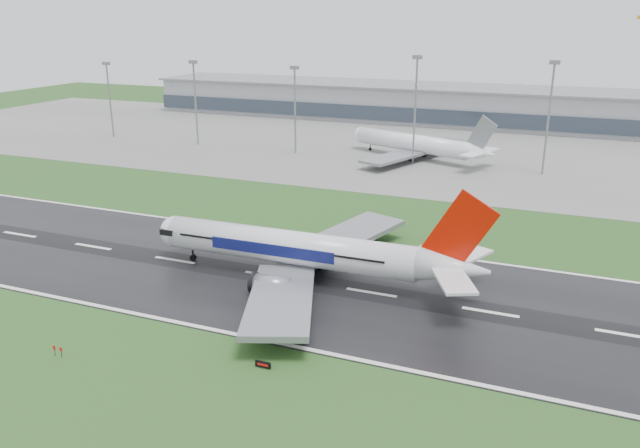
% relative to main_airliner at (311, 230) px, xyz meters
% --- Properties ---
extents(ground, '(520.00, 520.00, 0.00)m').
position_rel_main_airliner_xyz_m(ground, '(-28.06, -1.76, -9.31)').
color(ground, '#204619').
rests_on(ground, ground).
extents(runway, '(400.00, 45.00, 0.10)m').
position_rel_main_airliner_xyz_m(runway, '(-28.06, -1.76, -9.26)').
color(runway, black).
rests_on(runway, ground).
extents(apron, '(400.00, 130.00, 0.08)m').
position_rel_main_airliner_xyz_m(apron, '(-28.06, 123.24, -9.27)').
color(apron, slate).
rests_on(apron, ground).
extents(terminal, '(240.00, 36.00, 15.00)m').
position_rel_main_airliner_xyz_m(terminal, '(-28.06, 183.24, -1.81)').
color(terminal, gray).
rests_on(terminal, ground).
extents(main_airliner, '(63.42, 60.50, 18.43)m').
position_rel_main_airliner_xyz_m(main_airliner, '(0.00, 0.00, 0.00)').
color(main_airliner, silver).
rests_on(main_airliner, runway).
extents(parked_airliner, '(69.76, 67.58, 16.14)m').
position_rel_main_airliner_xyz_m(parked_airliner, '(-6.38, 104.92, -1.16)').
color(parked_airliner, white).
rests_on(parked_airliner, apron).
extents(runway_sign, '(2.31, 0.49, 1.04)m').
position_rel_main_airliner_xyz_m(runway_sign, '(5.67, -30.36, -8.79)').
color(runway_sign, black).
rests_on(runway_sign, ground).
extents(floodmast_0, '(0.64, 0.64, 27.42)m').
position_rel_main_airliner_xyz_m(floodmast_0, '(-124.84, 98.24, 4.40)').
color(floodmast_0, gray).
rests_on(floodmast_0, ground).
extents(floodmast_1, '(0.64, 0.64, 28.96)m').
position_rel_main_airliner_xyz_m(floodmast_1, '(-86.50, 98.24, 5.17)').
color(floodmast_1, gray).
rests_on(floodmast_1, ground).
extents(floodmast_2, '(0.64, 0.64, 28.17)m').
position_rel_main_airliner_xyz_m(floodmast_2, '(-47.20, 98.24, 4.77)').
color(floodmast_2, gray).
rests_on(floodmast_2, ground).
extents(floodmast_3, '(0.64, 0.64, 32.50)m').
position_rel_main_airliner_xyz_m(floodmast_3, '(-5.91, 98.24, 6.94)').
color(floodmast_3, gray).
rests_on(floodmast_3, ground).
extents(floodmast_4, '(0.64, 0.64, 32.01)m').
position_rel_main_airliner_xyz_m(floodmast_4, '(33.76, 98.24, 6.69)').
color(floodmast_4, gray).
rests_on(floodmast_4, ground).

